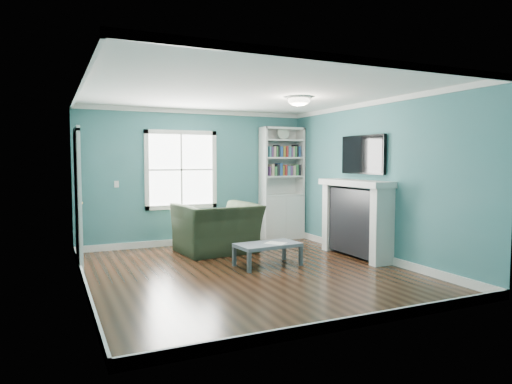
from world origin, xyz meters
name	(u,v)px	position (x,y,z in m)	size (l,w,h in m)	color
floor	(248,272)	(0.00, 0.00, 0.00)	(5.00, 5.00, 0.00)	black
room_walls	(248,164)	(0.00, 0.00, 1.58)	(5.00, 5.00, 5.00)	#357377
trim	(248,188)	(0.00, 0.00, 1.24)	(4.50, 5.00, 2.60)	white
window	(181,170)	(-0.30, 2.49, 1.45)	(1.40, 0.06, 1.50)	white
bookshelf	(282,194)	(1.77, 2.30, 0.92)	(0.90, 0.35, 2.31)	silver
fireplace	(356,219)	(2.08, 0.20, 0.64)	(0.44, 1.58, 1.30)	black
tv	(363,155)	(2.20, 0.20, 1.72)	(0.06, 1.10, 0.65)	black
door	(77,197)	(-2.22, 1.40, 1.07)	(0.12, 0.98, 2.17)	silver
ceiling_fixture	(299,100)	(0.90, 0.10, 2.55)	(0.38, 0.38, 0.15)	white
light_switch	(117,184)	(-1.50, 2.48, 1.20)	(0.08, 0.01, 0.12)	white
recliner	(217,220)	(0.07, 1.50, 0.58)	(1.33, 0.87, 1.16)	black
coffee_table	(268,246)	(0.43, 0.22, 0.31)	(1.01, 0.61, 0.35)	#454D53
paper_sheet	(276,243)	(0.54, 0.17, 0.35)	(0.24, 0.30, 0.00)	white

